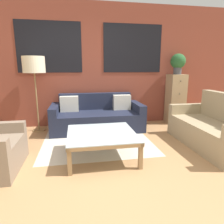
{
  "coord_description": "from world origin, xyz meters",
  "views": [
    {
      "loc": [
        -0.4,
        -2.37,
        1.36
      ],
      "look_at": [
        0.24,
        1.2,
        0.55
      ],
      "focal_mm": 32.0,
      "sensor_mm": 36.0,
      "label": 1
    }
  ],
  "objects_px": {
    "couch_dark": "(97,117)",
    "coffee_table": "(101,136)",
    "floor_lamp": "(34,67)",
    "potted_plant": "(178,62)",
    "settee_vintage": "(215,130)",
    "drawer_cabinet": "(175,99)"
  },
  "relations": [
    {
      "from": "couch_dark",
      "to": "potted_plant",
      "type": "relative_size",
      "value": 4.06
    },
    {
      "from": "drawer_cabinet",
      "to": "potted_plant",
      "type": "relative_size",
      "value": 2.46
    },
    {
      "from": "couch_dark",
      "to": "coffee_table",
      "type": "xyz_separation_m",
      "value": [
        -0.08,
        -1.45,
        0.06
      ]
    },
    {
      "from": "couch_dark",
      "to": "coffee_table",
      "type": "distance_m",
      "value": 1.45
    },
    {
      "from": "couch_dark",
      "to": "settee_vintage",
      "type": "height_order",
      "value": "settee_vintage"
    },
    {
      "from": "couch_dark",
      "to": "floor_lamp",
      "type": "bearing_deg",
      "value": 174.22
    },
    {
      "from": "coffee_table",
      "to": "floor_lamp",
      "type": "distance_m",
      "value": 2.23
    },
    {
      "from": "settee_vintage",
      "to": "floor_lamp",
      "type": "distance_m",
      "value": 3.68
    },
    {
      "from": "couch_dark",
      "to": "potted_plant",
      "type": "height_order",
      "value": "potted_plant"
    },
    {
      "from": "settee_vintage",
      "to": "coffee_table",
      "type": "relative_size",
      "value": 1.66
    },
    {
      "from": "couch_dark",
      "to": "coffee_table",
      "type": "relative_size",
      "value": 1.94
    },
    {
      "from": "couch_dark",
      "to": "settee_vintage",
      "type": "relative_size",
      "value": 1.17
    },
    {
      "from": "floor_lamp",
      "to": "coffee_table",
      "type": "bearing_deg",
      "value": -52.79
    },
    {
      "from": "settee_vintage",
      "to": "coffee_table",
      "type": "bearing_deg",
      "value": -178.02
    },
    {
      "from": "settee_vintage",
      "to": "drawer_cabinet",
      "type": "distance_m",
      "value": 1.63
    },
    {
      "from": "couch_dark",
      "to": "potted_plant",
      "type": "distance_m",
      "value": 2.33
    },
    {
      "from": "floor_lamp",
      "to": "drawer_cabinet",
      "type": "relative_size",
      "value": 1.32
    },
    {
      "from": "coffee_table",
      "to": "potted_plant",
      "type": "relative_size",
      "value": 2.09
    },
    {
      "from": "couch_dark",
      "to": "floor_lamp",
      "type": "height_order",
      "value": "floor_lamp"
    },
    {
      "from": "coffee_table",
      "to": "settee_vintage",
      "type": "bearing_deg",
      "value": 1.98
    },
    {
      "from": "potted_plant",
      "to": "settee_vintage",
      "type": "bearing_deg",
      "value": -92.65
    },
    {
      "from": "coffee_table",
      "to": "potted_plant",
      "type": "height_order",
      "value": "potted_plant"
    }
  ]
}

